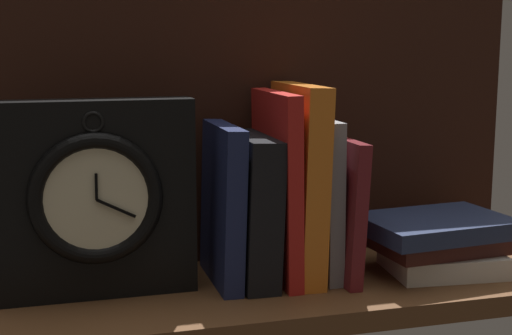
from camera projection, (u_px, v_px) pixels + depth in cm
name	position (u px, v px, depth cm)	size (l,w,h in cm)	color
ground_plane	(274.00, 292.00, 88.21)	(73.28, 23.79, 2.50)	brown
back_panel	(249.00, 114.00, 95.38)	(73.28, 1.20, 38.61)	black
book_navy_bierce	(223.00, 204.00, 86.94)	(2.39, 13.64, 19.01)	#192147
book_black_skeptic	(251.00, 208.00, 87.99)	(4.01, 14.49, 17.64)	black
book_red_requiem	(276.00, 186.00, 88.41)	(1.84, 15.07, 22.76)	red
book_orange_pandolfini	(298.00, 181.00, 89.07)	(2.99, 14.92, 23.58)	orange
book_gray_chess	(318.00, 196.00, 90.15)	(1.88, 12.97, 19.47)	gray
book_maroon_dawkins	(334.00, 205.00, 90.90)	(1.62, 16.92, 17.17)	maroon
framed_clock	(95.00, 199.00, 81.66)	(22.34, 5.89, 22.34)	black
book_stack_side	(441.00, 241.00, 91.81)	(19.87, 14.27, 6.96)	beige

